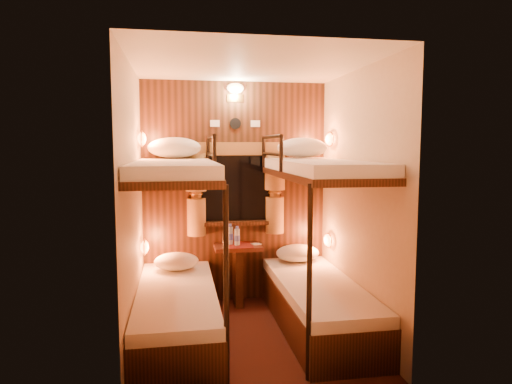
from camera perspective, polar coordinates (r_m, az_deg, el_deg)
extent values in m
plane|color=#39180F|center=(4.32, -0.73, -17.57)|extent=(2.10, 2.10, 0.00)
plane|color=silver|center=(4.02, -0.77, 15.65)|extent=(2.10, 2.10, 0.00)
plane|color=#C6B293|center=(5.03, -2.62, -0.04)|extent=(2.40, 0.00, 2.40)
plane|color=#C6B293|center=(2.97, 2.42, -4.15)|extent=(2.40, 0.00, 2.40)
plane|color=#C6B293|center=(3.96, -15.18, -1.83)|extent=(0.00, 2.40, 2.40)
plane|color=#C6B293|center=(4.27, 12.64, -1.24)|extent=(0.00, 2.40, 2.40)
cube|color=black|center=(5.01, -2.60, -0.06)|extent=(2.00, 0.03, 2.40)
cube|color=black|center=(4.27, -9.85, -15.39)|extent=(0.70, 1.90, 0.35)
cube|color=white|center=(4.19, -9.91, -12.52)|extent=(0.68, 1.88, 0.10)
cube|color=black|center=(3.99, -10.17, 1.94)|extent=(0.70, 1.90, 0.06)
cube|color=white|center=(3.99, -10.20, 3.09)|extent=(0.68, 1.88, 0.10)
cylinder|color=black|center=(3.25, -3.74, -11.90)|extent=(0.04, 0.04, 1.45)
cylinder|color=black|center=(4.87, -6.01, 4.93)|extent=(0.04, 0.04, 0.32)
cylinder|color=black|center=(4.03, -5.22, 4.75)|extent=(0.04, 0.04, 0.32)
cylinder|color=black|center=(4.45, -5.67, 6.91)|extent=(0.04, 0.85, 0.04)
cylinder|color=black|center=(4.45, -5.65, 4.72)|extent=(0.03, 0.85, 0.03)
cube|color=black|center=(4.45, 7.68, -14.44)|extent=(0.70, 1.90, 0.35)
cube|color=white|center=(4.38, 7.72, -11.68)|extent=(0.68, 1.88, 0.10)
cube|color=black|center=(4.19, 7.92, 2.16)|extent=(0.70, 1.90, 0.06)
cube|color=white|center=(4.18, 7.94, 3.25)|extent=(0.68, 1.88, 0.10)
cylinder|color=black|center=(3.37, 6.68, -11.31)|extent=(0.04, 0.04, 1.45)
cylinder|color=black|center=(4.95, 0.96, 4.97)|extent=(0.04, 0.04, 0.32)
cylinder|color=black|center=(4.12, 3.17, 4.79)|extent=(0.04, 0.04, 0.32)
cylinder|color=black|center=(4.53, 1.97, 6.91)|extent=(0.04, 0.85, 0.04)
cylinder|color=black|center=(4.53, 1.96, 4.76)|extent=(0.03, 0.85, 0.03)
cube|color=black|center=(4.99, -2.57, 0.49)|extent=(0.98, 0.02, 0.78)
cube|color=black|center=(4.98, -2.56, 0.48)|extent=(0.90, 0.01, 0.70)
cube|color=black|center=(4.99, -2.49, -3.91)|extent=(1.00, 0.12, 0.04)
cube|color=olive|center=(4.93, -2.54, 5.43)|extent=(1.10, 0.06, 0.14)
cylinder|color=olive|center=(4.89, -7.52, 2.45)|extent=(0.22, 0.22, 0.40)
cylinder|color=olive|center=(4.91, -7.49, -0.22)|extent=(0.11, 0.11, 0.12)
cylinder|color=olive|center=(4.95, -7.45, -3.11)|extent=(0.20, 0.20, 0.40)
torus|color=#BF8838|center=(4.91, -7.49, -0.22)|extent=(0.14, 0.14, 0.02)
cylinder|color=olive|center=(5.00, 2.38, 2.57)|extent=(0.22, 0.22, 0.40)
cylinder|color=olive|center=(5.02, 2.37, -0.05)|extent=(0.11, 0.11, 0.12)
cylinder|color=olive|center=(5.05, 2.36, -2.87)|extent=(0.20, 0.20, 0.40)
torus|color=#BF8838|center=(5.02, 2.37, -0.05)|extent=(0.14, 0.14, 0.02)
cylinder|color=black|center=(4.97, -2.61, 8.55)|extent=(0.12, 0.02, 0.12)
cube|color=silver|center=(4.95, -5.17, 8.54)|extent=(0.10, 0.01, 0.07)
cube|color=silver|center=(5.00, -0.08, 8.53)|extent=(0.10, 0.01, 0.07)
cube|color=#BF8838|center=(4.99, -2.62, 11.64)|extent=(0.18, 0.01, 0.08)
ellipsoid|color=#FFCC8C|center=(4.98, -2.60, 12.81)|extent=(0.18, 0.09, 0.11)
ellipsoid|color=orange|center=(4.74, -13.74, -6.71)|extent=(0.08, 0.20, 0.13)
torus|color=#BF8838|center=(4.74, -13.74, -6.71)|extent=(0.02, 0.17, 0.17)
ellipsoid|color=orange|center=(4.63, -14.06, 6.47)|extent=(0.08, 0.20, 0.13)
torus|color=#BF8838|center=(4.63, -14.06, 6.47)|extent=(0.02, 0.17, 0.17)
ellipsoid|color=orange|center=(4.98, 9.01, -5.99)|extent=(0.08, 0.20, 0.13)
torus|color=#BF8838|center=(4.98, 9.01, -5.99)|extent=(0.02, 0.17, 0.17)
ellipsoid|color=orange|center=(4.88, 9.22, 6.53)|extent=(0.08, 0.20, 0.13)
torus|color=#BF8838|center=(4.88, 9.22, 6.53)|extent=(0.02, 0.17, 0.17)
cube|color=#501912|center=(4.92, -2.30, -6.89)|extent=(0.50, 0.34, 0.04)
cube|color=black|center=(5.01, -2.28, -10.52)|extent=(0.08, 0.30, 0.61)
cube|color=maroon|center=(4.92, -2.30, -6.64)|extent=(0.30, 0.34, 0.01)
cylinder|color=#99BFE5|center=(4.94, -3.27, -5.48)|extent=(0.06, 0.06, 0.19)
cylinder|color=#465DD4|center=(4.94, -3.27, -5.59)|extent=(0.07, 0.07, 0.07)
cylinder|color=#465DD4|center=(4.91, -3.28, -4.15)|extent=(0.03, 0.03, 0.03)
cylinder|color=#99BFE5|center=(4.89, -2.37, -5.67)|extent=(0.06, 0.06, 0.18)
cylinder|color=#465DD4|center=(4.89, -2.37, -5.77)|extent=(0.06, 0.06, 0.06)
cylinder|color=#465DD4|center=(4.87, -2.38, -4.43)|extent=(0.03, 0.03, 0.03)
cube|color=silver|center=(4.96, 0.11, -6.52)|extent=(0.11, 0.09, 0.01)
cube|color=silver|center=(4.97, -0.14, -6.49)|extent=(0.10, 0.10, 0.01)
ellipsoid|color=silver|center=(4.74, -9.92, -8.53)|extent=(0.45, 0.32, 0.18)
ellipsoid|color=silver|center=(5.02, 5.21, -7.60)|extent=(0.47, 0.34, 0.19)
ellipsoid|color=silver|center=(4.71, -10.17, 5.48)|extent=(0.54, 0.38, 0.21)
ellipsoid|color=silver|center=(4.75, 5.79, 5.52)|extent=(0.53, 0.38, 0.21)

